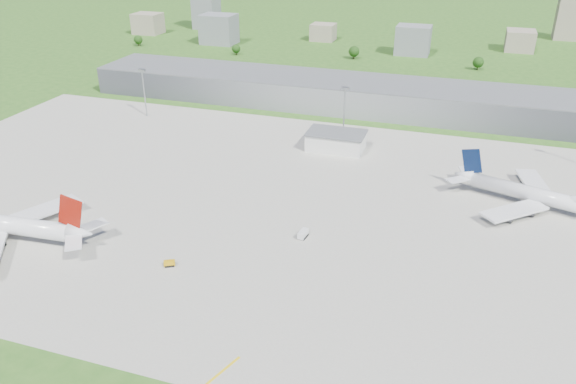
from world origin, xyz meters
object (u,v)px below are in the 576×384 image
(tug_yellow, at_px, (169,264))
(van_white_near, at_px, (303,234))
(airliner_red_twin, at_px, (1,224))
(airliner_blue_quad, at_px, (549,198))

(tug_yellow, xyz_separation_m, van_white_near, (35.16, 29.70, 0.38))
(airliner_red_twin, bearing_deg, van_white_near, -165.95)
(airliner_red_twin, distance_m, airliner_blue_quad, 195.48)
(airliner_red_twin, bearing_deg, tug_yellow, 178.01)
(van_white_near, bearing_deg, airliner_blue_quad, -52.68)
(airliner_red_twin, distance_m, van_white_near, 102.88)
(airliner_blue_quad, xyz_separation_m, tug_yellow, (-116.19, -76.86, -4.13))
(airliner_red_twin, bearing_deg, airliner_blue_quad, -160.19)
(van_white_near, bearing_deg, tug_yellow, 137.32)
(airliner_blue_quad, xyz_separation_m, van_white_near, (-81.04, -47.16, -3.76))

